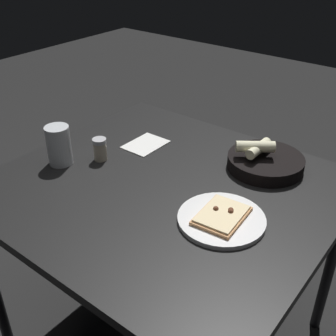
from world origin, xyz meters
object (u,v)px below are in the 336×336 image
(dining_table, at_px, (165,200))
(pepper_shaker, at_px, (100,150))
(bread_basket, at_px, (264,161))
(pizza_plate, at_px, (222,218))
(beer_glass, at_px, (59,148))

(dining_table, height_order, pepper_shaker, pepper_shaker)
(dining_table, height_order, bread_basket, bread_basket)
(dining_table, xyz_separation_m, pizza_plate, (0.05, 0.25, 0.07))
(beer_glass, bearing_deg, pizza_plate, 96.03)
(pizza_plate, bearing_deg, dining_table, -101.38)
(dining_table, bearing_deg, beer_glass, -72.99)
(pizza_plate, height_order, bread_basket, bread_basket)
(dining_table, distance_m, pizza_plate, 0.26)
(dining_table, bearing_deg, bread_basket, 145.33)
(beer_glass, height_order, pepper_shaker, beer_glass)
(pizza_plate, bearing_deg, beer_glass, -83.97)
(beer_glass, relative_size, pepper_shaker, 1.70)
(dining_table, xyz_separation_m, bread_basket, (-0.29, 0.20, 0.09))
(pizza_plate, height_order, pepper_shaker, pepper_shaker)
(pizza_plate, bearing_deg, pepper_shaker, -94.07)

